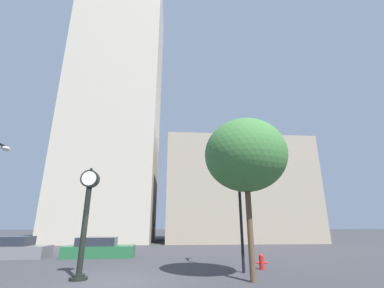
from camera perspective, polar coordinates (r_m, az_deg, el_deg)
ground_plane at (r=11.77m, az=-17.63°, el=-27.16°), size 200.00×200.00×0.00m
building_tall_tower at (r=40.13m, az=-16.12°, el=8.75°), size 11.96×12.00×38.66m
building_storefront_row at (r=36.68m, az=9.41°, el=-10.44°), size 18.64×12.00×12.82m
street_clock at (r=12.34m, az=-22.48°, el=-14.03°), size 0.77×0.71×4.59m
car_grey at (r=21.82m, az=-35.06°, el=-18.56°), size 4.45×1.80×1.35m
car_green at (r=19.87m, az=-19.97°, el=-21.04°), size 4.69×2.00×1.28m
fire_hydrant_far at (r=14.48m, az=15.20°, el=-23.88°), size 0.57×0.25×0.72m
street_lamp_right at (r=13.77m, az=10.00°, el=-8.48°), size 0.36×1.57×6.33m
bare_tree at (r=11.64m, az=11.77°, el=-2.48°), size 3.60×3.60×6.70m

